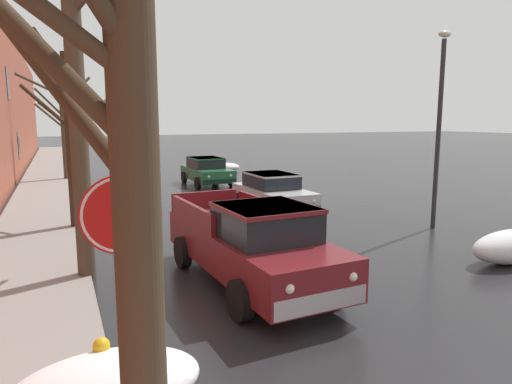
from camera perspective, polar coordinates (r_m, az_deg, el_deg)
left_sidewalk_slab at (r=19.90m, az=-25.26°, el=-1.35°), size 2.40×80.00×0.13m
snow_bank_along_left_kerb at (r=29.97m, az=-3.72°, el=3.13°), size 1.68×1.42×0.56m
bare_tree_at_the_corner at (r=2.79m, az=-17.34°, el=1.06°), size 2.66×2.60×5.36m
bare_tree_second_along_sidewalk at (r=9.89m, az=-20.99°, el=10.51°), size 1.69×2.73×6.83m
bare_tree_mid_block at (r=14.71m, az=-22.42°, el=7.18°), size 1.59×2.99×5.66m
bare_tree_far_down_block at (r=27.24m, az=-23.03°, el=8.15°), size 3.77×2.53×5.97m
pickup_truck_maroon_approaching_near_lane at (r=9.31m, az=-0.56°, el=-6.38°), size 2.29×5.39×1.76m
sedan_silver_parked_kerbside_close at (r=16.63m, az=2.09°, el=0.03°), size 1.96×3.91×1.42m
sedan_green_parked_kerbside_mid at (r=23.75m, az=-6.21°, el=2.70°), size 1.99×4.05×1.42m
fire_hydrant at (r=6.33m, az=-18.67°, el=-19.77°), size 0.42×0.22×0.71m
stop_sign_at_corner at (r=4.51m, az=-16.38°, el=-6.00°), size 0.76×0.10×2.86m
street_lamp_post at (r=14.98m, az=21.96°, el=8.29°), size 0.44×0.24×5.95m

